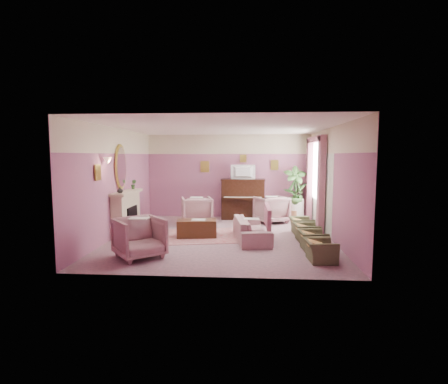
# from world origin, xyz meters

# --- Properties ---
(floor) EXTENTS (5.50, 6.00, 0.01)m
(floor) POSITION_xyz_m (0.00, 0.00, 0.00)
(floor) COLOR gray
(floor) RESTS_ON ground
(ceiling) EXTENTS (5.50, 6.00, 0.01)m
(ceiling) POSITION_xyz_m (0.00, 0.00, 2.80)
(ceiling) COLOR white
(ceiling) RESTS_ON wall_back
(wall_back) EXTENTS (5.50, 0.02, 2.80)m
(wall_back) POSITION_xyz_m (0.00, 3.00, 1.40)
(wall_back) COLOR #79486F
(wall_back) RESTS_ON floor
(wall_front) EXTENTS (5.50, 0.02, 2.80)m
(wall_front) POSITION_xyz_m (0.00, -3.00, 1.40)
(wall_front) COLOR #79486F
(wall_front) RESTS_ON floor
(wall_left) EXTENTS (0.02, 6.00, 2.80)m
(wall_left) POSITION_xyz_m (-2.75, 0.00, 1.40)
(wall_left) COLOR #79486F
(wall_left) RESTS_ON floor
(wall_right) EXTENTS (0.02, 6.00, 2.80)m
(wall_right) POSITION_xyz_m (2.75, 0.00, 1.40)
(wall_right) COLOR #79486F
(wall_right) RESTS_ON floor
(picture_rail_band) EXTENTS (5.50, 0.01, 0.65)m
(picture_rail_band) POSITION_xyz_m (0.00, 2.99, 2.47)
(picture_rail_band) COLOR beige
(picture_rail_band) RESTS_ON wall_back
(stripe_panel) EXTENTS (0.01, 3.00, 2.15)m
(stripe_panel) POSITION_xyz_m (2.73, 1.30, 1.07)
(stripe_panel) COLOR beige
(stripe_panel) RESTS_ON wall_right
(fireplace_surround) EXTENTS (0.30, 1.40, 1.10)m
(fireplace_surround) POSITION_xyz_m (-2.59, 0.20, 0.55)
(fireplace_surround) COLOR #C3B590
(fireplace_surround) RESTS_ON floor
(fireplace_inset) EXTENTS (0.18, 0.72, 0.68)m
(fireplace_inset) POSITION_xyz_m (-2.49, 0.20, 0.40)
(fireplace_inset) COLOR black
(fireplace_inset) RESTS_ON floor
(fire_ember) EXTENTS (0.06, 0.54, 0.10)m
(fire_ember) POSITION_xyz_m (-2.45, 0.20, 0.22)
(fire_ember) COLOR #FC3D1F
(fire_ember) RESTS_ON floor
(mantel_shelf) EXTENTS (0.40, 1.55, 0.07)m
(mantel_shelf) POSITION_xyz_m (-2.56, 0.20, 1.12)
(mantel_shelf) COLOR #C3B590
(mantel_shelf) RESTS_ON fireplace_surround
(hearth) EXTENTS (0.55, 1.50, 0.02)m
(hearth) POSITION_xyz_m (-2.39, 0.20, 0.01)
(hearth) COLOR #C3B590
(hearth) RESTS_ON floor
(mirror_frame) EXTENTS (0.04, 0.72, 1.20)m
(mirror_frame) POSITION_xyz_m (-2.70, 0.20, 1.80)
(mirror_frame) COLOR #A89838
(mirror_frame) RESTS_ON wall_left
(mirror_glass) EXTENTS (0.01, 0.60, 1.06)m
(mirror_glass) POSITION_xyz_m (-2.67, 0.20, 1.80)
(mirror_glass) COLOR white
(mirror_glass) RESTS_ON wall_left
(sconce_shade) EXTENTS (0.20, 0.20, 0.16)m
(sconce_shade) POSITION_xyz_m (-2.62, -0.85, 1.98)
(sconce_shade) COLOR tan
(sconce_shade) RESTS_ON wall_left
(piano) EXTENTS (1.40, 0.60, 1.30)m
(piano) POSITION_xyz_m (0.50, 2.68, 0.65)
(piano) COLOR black
(piano) RESTS_ON floor
(piano_keyshelf) EXTENTS (1.30, 0.12, 0.06)m
(piano_keyshelf) POSITION_xyz_m (0.50, 2.33, 0.72)
(piano_keyshelf) COLOR black
(piano_keyshelf) RESTS_ON piano
(piano_keys) EXTENTS (1.20, 0.08, 0.02)m
(piano_keys) POSITION_xyz_m (0.50, 2.33, 0.76)
(piano_keys) COLOR #F3EBCB
(piano_keys) RESTS_ON piano
(piano_top) EXTENTS (1.45, 0.65, 0.04)m
(piano_top) POSITION_xyz_m (0.50, 2.68, 1.31)
(piano_top) COLOR black
(piano_top) RESTS_ON piano
(television) EXTENTS (0.80, 0.12, 0.48)m
(television) POSITION_xyz_m (0.50, 2.63, 1.60)
(television) COLOR black
(television) RESTS_ON piano
(print_back_left) EXTENTS (0.30, 0.03, 0.38)m
(print_back_left) POSITION_xyz_m (-0.80, 2.96, 1.72)
(print_back_left) COLOR #A89838
(print_back_left) RESTS_ON wall_back
(print_back_right) EXTENTS (0.26, 0.03, 0.34)m
(print_back_right) POSITION_xyz_m (1.55, 2.96, 1.78)
(print_back_right) COLOR #A89838
(print_back_right) RESTS_ON wall_back
(print_back_mid) EXTENTS (0.22, 0.03, 0.26)m
(print_back_mid) POSITION_xyz_m (0.50, 2.96, 2.00)
(print_back_mid) COLOR #A89838
(print_back_mid) RESTS_ON wall_back
(print_left_wall) EXTENTS (0.03, 0.28, 0.36)m
(print_left_wall) POSITION_xyz_m (-2.71, -1.20, 1.72)
(print_left_wall) COLOR #A89838
(print_left_wall) RESTS_ON wall_left
(window_blind) EXTENTS (0.03, 1.40, 1.80)m
(window_blind) POSITION_xyz_m (2.70, 1.55, 1.70)
(window_blind) COLOR silver
(window_blind) RESTS_ON wall_right
(curtain_left) EXTENTS (0.16, 0.34, 2.60)m
(curtain_left) POSITION_xyz_m (2.62, 0.63, 1.30)
(curtain_left) COLOR #9D586B
(curtain_left) RESTS_ON floor
(curtain_right) EXTENTS (0.16, 0.34, 2.60)m
(curtain_right) POSITION_xyz_m (2.62, 2.47, 1.30)
(curtain_right) COLOR #9D586B
(curtain_right) RESTS_ON floor
(pelmet) EXTENTS (0.16, 2.20, 0.16)m
(pelmet) POSITION_xyz_m (2.62, 1.55, 2.56)
(pelmet) COLOR #9D586B
(pelmet) RESTS_ON wall_right
(mantel_plant) EXTENTS (0.16, 0.16, 0.28)m
(mantel_plant) POSITION_xyz_m (-2.55, 0.75, 1.29)
(mantel_plant) COLOR #315A25
(mantel_plant) RESTS_ON mantel_shelf
(mantel_vase) EXTENTS (0.16, 0.16, 0.16)m
(mantel_vase) POSITION_xyz_m (-2.55, -0.30, 1.23)
(mantel_vase) COLOR beige
(mantel_vase) RESTS_ON mantel_shelf
(area_rug) EXTENTS (2.79, 2.23, 0.01)m
(area_rug) POSITION_xyz_m (-0.63, 0.06, 0.01)
(area_rug) COLOR #A26263
(area_rug) RESTS_ON floor
(coffee_table) EXTENTS (1.06, 0.64, 0.45)m
(coffee_table) POSITION_xyz_m (-0.65, -0.04, 0.23)
(coffee_table) COLOR #432713
(coffee_table) RESTS_ON floor
(table_paper) EXTENTS (0.35, 0.28, 0.01)m
(table_paper) POSITION_xyz_m (-0.60, -0.04, 0.46)
(table_paper) COLOR silver
(table_paper) RESTS_ON coffee_table
(sofa) EXTENTS (0.62, 1.87, 0.75)m
(sofa) POSITION_xyz_m (0.76, -0.27, 0.38)
(sofa) COLOR #AB8284
(sofa) RESTS_ON floor
(sofa_throw) EXTENTS (0.09, 1.41, 0.52)m
(sofa_throw) POSITION_xyz_m (1.16, -0.27, 0.60)
(sofa_throw) COLOR #9D586B
(sofa_throw) RESTS_ON sofa
(floral_armchair_left) EXTENTS (0.89, 0.89, 0.92)m
(floral_armchair_left) POSITION_xyz_m (-0.90, 1.70, 0.46)
(floral_armchair_left) COLOR #AB8284
(floral_armchair_left) RESTS_ON floor
(floral_armchair_right) EXTENTS (0.89, 0.89, 0.92)m
(floral_armchair_right) POSITION_xyz_m (1.40, 2.06, 0.46)
(floral_armchair_right) COLOR #AB8284
(floral_armchair_right) RESTS_ON floor
(floral_armchair_front) EXTENTS (0.89, 0.89, 0.92)m
(floral_armchair_front) POSITION_xyz_m (-1.56, -1.93, 0.46)
(floral_armchair_front) COLOR #AB8284
(floral_armchair_front) RESTS_ON floor
(olive_chair_a) EXTENTS (0.47, 0.67, 0.58)m
(olive_chair_a) POSITION_xyz_m (2.10, -1.94, 0.29)
(olive_chair_a) COLOR #4D5433
(olive_chair_a) RESTS_ON floor
(olive_chair_b) EXTENTS (0.47, 0.67, 0.58)m
(olive_chair_b) POSITION_xyz_m (2.10, -1.12, 0.29)
(olive_chair_b) COLOR #4D5433
(olive_chair_b) RESTS_ON floor
(olive_chair_c) EXTENTS (0.47, 0.67, 0.58)m
(olive_chair_c) POSITION_xyz_m (2.10, -0.30, 0.29)
(olive_chair_c) COLOR #4D5433
(olive_chair_c) RESTS_ON floor
(olive_chair_d) EXTENTS (0.47, 0.67, 0.58)m
(olive_chair_d) POSITION_xyz_m (2.10, 0.52, 0.29)
(olive_chair_d) COLOR #4D5433
(olive_chair_d) RESTS_ON floor
(side_table) EXTENTS (0.52, 0.52, 0.70)m
(side_table) POSITION_xyz_m (2.23, 2.56, 0.35)
(side_table) COLOR silver
(side_table) RESTS_ON floor
(side_plant_big) EXTENTS (0.30, 0.30, 0.34)m
(side_plant_big) POSITION_xyz_m (2.23, 2.56, 0.87)
(side_plant_big) COLOR #315A25
(side_plant_big) RESTS_ON side_table
(side_plant_small) EXTENTS (0.16, 0.16, 0.28)m
(side_plant_small) POSITION_xyz_m (2.35, 2.46, 0.84)
(side_plant_small) COLOR #315A25
(side_plant_small) RESTS_ON side_table
(palm_pot) EXTENTS (0.34, 0.34, 0.34)m
(palm_pot) POSITION_xyz_m (2.18, 2.47, 0.17)
(palm_pot) COLOR #976640
(palm_pot) RESTS_ON floor
(palm_plant) EXTENTS (0.76, 0.76, 1.44)m
(palm_plant) POSITION_xyz_m (2.18, 2.47, 1.06)
(palm_plant) COLOR #315A25
(palm_plant) RESTS_ON palm_pot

